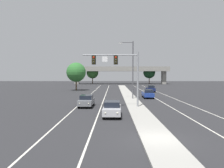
# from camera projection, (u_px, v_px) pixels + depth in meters

# --- Properties ---
(ground_plane) EXTENTS (260.00, 260.00, 0.00)m
(ground_plane) POSITION_uv_depth(u_px,v_px,m) (158.00, 140.00, 15.76)
(ground_plane) COLOR #28282B
(median_island) EXTENTS (2.40, 110.00, 0.15)m
(median_island) POSITION_uv_depth(u_px,v_px,m) (134.00, 104.00, 33.74)
(median_island) COLOR #9E9B93
(median_island) RESTS_ON ground
(lane_stripe_oncoming_center) EXTENTS (0.14, 100.00, 0.01)m
(lane_stripe_oncoming_center) POSITION_uv_depth(u_px,v_px,m) (104.00, 100.00, 40.77)
(lane_stripe_oncoming_center) COLOR silver
(lane_stripe_oncoming_center) RESTS_ON ground
(lane_stripe_receding_center) EXTENTS (0.14, 100.00, 0.01)m
(lane_stripe_receding_center) POSITION_uv_depth(u_px,v_px,m) (158.00, 100.00, 40.71)
(lane_stripe_receding_center) COLOR silver
(lane_stripe_receding_center) RESTS_ON ground
(edge_stripe_left) EXTENTS (0.14, 100.00, 0.01)m
(edge_stripe_left) POSITION_uv_depth(u_px,v_px,m) (85.00, 100.00, 40.79)
(edge_stripe_left) COLOR silver
(edge_stripe_left) RESTS_ON ground
(edge_stripe_right) EXTENTS (0.14, 100.00, 0.01)m
(edge_stripe_right) POSITION_uv_depth(u_px,v_px,m) (177.00, 100.00, 40.69)
(edge_stripe_right) COLOR silver
(edge_stripe_right) RESTS_ON ground
(overhead_signal_mast) EXTENTS (7.35, 0.44, 7.20)m
(overhead_signal_mast) POSITION_uv_depth(u_px,v_px,m) (120.00, 67.00, 30.72)
(overhead_signal_mast) COLOR gray
(overhead_signal_mast) RESTS_ON median_island
(street_lamp_median) EXTENTS (2.58, 0.28, 10.00)m
(street_lamp_median) POSITION_uv_depth(u_px,v_px,m) (132.00, 66.00, 40.93)
(street_lamp_median) COLOR #4C4C51
(street_lamp_median) RESTS_ON median_island
(car_oncoming_silver) EXTENTS (1.93, 4.51, 1.58)m
(car_oncoming_silver) POSITION_uv_depth(u_px,v_px,m) (112.00, 109.00, 24.61)
(car_oncoming_silver) COLOR #B7B7BC
(car_oncoming_silver) RESTS_ON ground
(car_oncoming_grey) EXTENTS (1.89, 4.50, 1.58)m
(car_oncoming_grey) POSITION_uv_depth(u_px,v_px,m) (86.00, 101.00, 31.83)
(car_oncoming_grey) COLOR slate
(car_oncoming_grey) RESTS_ON ground
(car_receding_blue) EXTENTS (1.84, 4.48, 1.58)m
(car_receding_blue) POSITION_uv_depth(u_px,v_px,m) (148.00, 94.00, 43.27)
(car_receding_blue) COLOR navy
(car_receding_blue) RESTS_ON ground
(car_receding_navy) EXTENTS (1.90, 4.50, 1.58)m
(car_receding_navy) POSITION_uv_depth(u_px,v_px,m) (150.00, 89.00, 58.11)
(car_receding_navy) COLOR #141E4C
(car_receding_navy) RESTS_ON ground
(overpass_bridge) EXTENTS (42.40, 6.40, 7.65)m
(overpass_bridge) POSITION_uv_depth(u_px,v_px,m) (120.00, 71.00, 103.19)
(overpass_bridge) COLOR gray
(overpass_bridge) RESTS_ON ground
(tree_far_left_c) EXTENTS (5.36, 5.36, 7.75)m
(tree_far_left_c) POSITION_uv_depth(u_px,v_px,m) (92.00, 73.00, 106.14)
(tree_far_left_c) COLOR #4C3823
(tree_far_left_c) RESTS_ON ground
(tree_far_left_a) EXTENTS (5.20, 5.20, 7.53)m
(tree_far_left_a) POSITION_uv_depth(u_px,v_px,m) (76.00, 72.00, 62.82)
(tree_far_left_a) COLOR #4C3823
(tree_far_left_a) RESTS_ON ground
(tree_far_right_c) EXTENTS (5.43, 5.43, 7.86)m
(tree_far_right_c) POSITION_uv_depth(u_px,v_px,m) (149.00, 72.00, 106.34)
(tree_far_right_c) COLOR #4C3823
(tree_far_right_c) RESTS_ON ground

